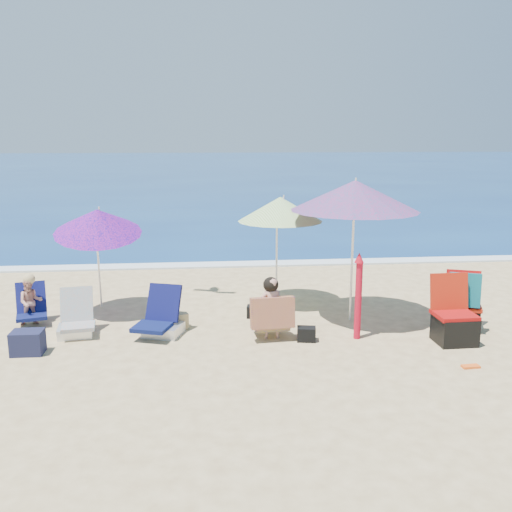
{
  "coord_description": "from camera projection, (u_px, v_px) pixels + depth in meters",
  "views": [
    {
      "loc": [
        -1.07,
        -6.91,
        2.83
      ],
      "look_at": [
        -0.3,
        1.0,
        1.1
      ],
      "focal_mm": 39.04,
      "sensor_mm": 36.0,
      "label": 1
    }
  ],
  "objects": [
    {
      "name": "ground",
      "position": [
        286.0,
        352.0,
        7.43
      ],
      "size": [
        120.0,
        120.0,
        0.0
      ],
      "color": "#D8BC84",
      "rests_on": "ground"
    },
    {
      "name": "sea",
      "position": [
        213.0,
        167.0,
        51.2
      ],
      "size": [
        120.0,
        80.0,
        0.12
      ],
      "color": "navy",
      "rests_on": "ground"
    },
    {
      "name": "foam",
      "position": [
        252.0,
        264.0,
        12.38
      ],
      "size": [
        120.0,
        0.5,
        0.04
      ],
      "color": "white",
      "rests_on": "ground"
    },
    {
      "name": "umbrella_turquoise",
      "position": [
        355.0,
        196.0,
        8.31
      ],
      "size": [
        2.08,
        2.08,
        2.21
      ],
      "color": "white",
      "rests_on": "ground"
    },
    {
      "name": "umbrella_striped",
      "position": [
        280.0,
        209.0,
        9.16
      ],
      "size": [
        1.75,
        1.75,
        1.87
      ],
      "color": "silver",
      "rests_on": "ground"
    },
    {
      "name": "umbrella_blue",
      "position": [
        97.0,
        221.0,
        8.65
      ],
      "size": [
        1.56,
        1.61,
        1.86
      ],
      "color": "white",
      "rests_on": "ground"
    },
    {
      "name": "furled_umbrella",
      "position": [
        358.0,
        292.0,
        7.78
      ],
      "size": [
        0.14,
        0.14,
        1.25
      ],
      "color": "red",
      "rests_on": "ground"
    },
    {
      "name": "chair_navy",
      "position": [
        161.0,
        322.0,
        8.02
      ],
      "size": [
        0.76,
        0.81,
        0.7
      ],
      "color": "#0C1443",
      "rests_on": "ground"
    },
    {
      "name": "chair_rainbow",
      "position": [
        76.0,
        323.0,
        8.03
      ],
      "size": [
        0.58,
        0.66,
        0.65
      ],
      "color": "#EB7E53",
      "rests_on": "ground"
    },
    {
      "name": "camp_chair_left",
      "position": [
        454.0,
        323.0,
        7.72
      ],
      "size": [
        0.55,
        0.55,
        0.94
      ],
      "color": "#9E0C0B",
      "rests_on": "ground"
    },
    {
      "name": "camp_chair_right",
      "position": [
        462.0,
        309.0,
        8.21
      ],
      "size": [
        0.75,
        0.65,
        0.9
      ],
      "color": "red",
      "rests_on": "ground"
    },
    {
      "name": "person_center",
      "position": [
        271.0,
        310.0,
        7.81
      ],
      "size": [
        0.63,
        0.53,
        0.9
      ],
      "color": "tan",
      "rests_on": "ground"
    },
    {
      "name": "person_left",
      "position": [
        31.0,
        301.0,
        8.44
      ],
      "size": [
        0.56,
        0.65,
        0.8
      ],
      "color": "tan",
      "rests_on": "ground"
    },
    {
      "name": "bag_navy_a",
      "position": [
        28.0,
        342.0,
        7.33
      ],
      "size": [
        0.41,
        0.3,
        0.31
      ],
      "color": "#181B36",
      "rests_on": "ground"
    },
    {
      "name": "bag_black_a",
      "position": [
        255.0,
        312.0,
        8.82
      ],
      "size": [
        0.28,
        0.23,
        0.19
      ],
      "color": "black",
      "rests_on": "ground"
    },
    {
      "name": "bag_tan",
      "position": [
        178.0,
        321.0,
        8.3
      ],
      "size": [
        0.32,
        0.27,
        0.24
      ],
      "color": "tan",
      "rests_on": "ground"
    },
    {
      "name": "bag_navy_b",
      "position": [
        450.0,
        321.0,
        8.25
      ],
      "size": [
        0.44,
        0.38,
        0.28
      ],
      "color": "#191B38",
      "rests_on": "ground"
    },
    {
      "name": "bag_black_b",
      "position": [
        306.0,
        334.0,
        7.8
      ],
      "size": [
        0.29,
        0.22,
        0.2
      ],
      "color": "black",
      "rests_on": "ground"
    },
    {
      "name": "orange_item",
      "position": [
        471.0,
        366.0,
        6.92
      ],
      "size": [
        0.22,
        0.11,
        0.03
      ],
      "color": "#FF5F1A",
      "rests_on": "ground"
    }
  ]
}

